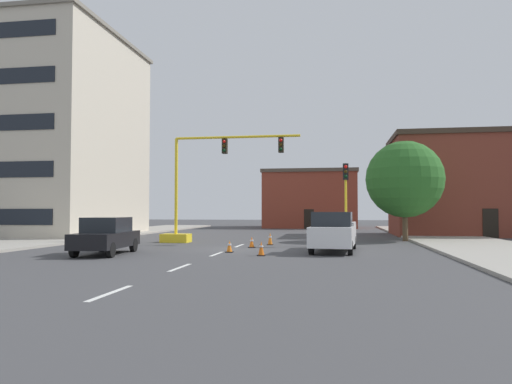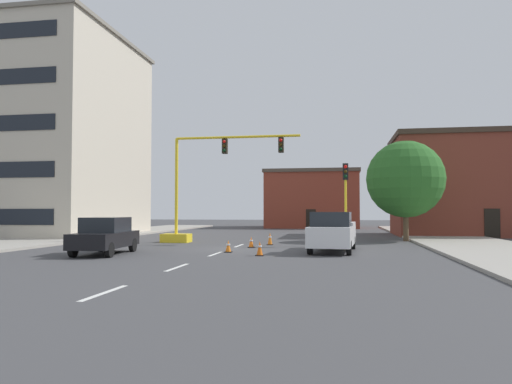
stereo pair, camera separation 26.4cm
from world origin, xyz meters
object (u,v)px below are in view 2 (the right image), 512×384
object	(u,v)px
traffic_signal_gantry	(193,208)
pickup_truck_white	(333,232)
tree_right_mid	(405,179)
traffic_cone_roadside_a	(228,246)
traffic_cone_roadside_d	(260,249)
traffic_light_pole_right	(346,185)
traffic_cone_roadside_b	(270,239)
sedan_black_near_left	(105,235)
traffic_cone_roadside_c	(251,242)

from	to	relation	value
traffic_signal_gantry	pickup_truck_white	distance (m)	10.61
tree_right_mid	traffic_cone_roadside_a	bearing A→B (deg)	-133.07
traffic_signal_gantry	traffic_cone_roadside_d	bearing A→B (deg)	-55.38
traffic_light_pole_right	traffic_cone_roadside_d	distance (m)	8.48
traffic_cone_roadside_b	tree_right_mid	bearing A→B (deg)	30.63
sedan_black_near_left	traffic_cone_roadside_d	xyz separation A→B (m)	(7.32, 0.46, -0.56)
traffic_light_pole_right	traffic_cone_roadside_a	distance (m)	8.47
traffic_signal_gantry	tree_right_mid	world-z (taller)	traffic_signal_gantry
traffic_signal_gantry	traffic_cone_roadside_d	size ratio (longest dim) A/B	13.32
traffic_light_pole_right	traffic_cone_roadside_c	size ratio (longest dim) A/B	7.79
traffic_light_pole_right	traffic_cone_roadside_a	xyz separation A→B (m)	(-5.76, -5.29, -3.23)
traffic_light_pole_right	tree_right_mid	size ratio (longest dim) A/B	0.71
tree_right_mid	sedan_black_near_left	size ratio (longest dim) A/B	1.46
traffic_cone_roadside_c	pickup_truck_white	bearing A→B (deg)	-23.04
sedan_black_near_left	pickup_truck_white	bearing A→B (deg)	16.87
pickup_truck_white	traffic_cone_roadside_a	distance (m)	5.26
pickup_truck_white	traffic_cone_roadside_d	bearing A→B (deg)	-139.83
pickup_truck_white	traffic_light_pole_right	bearing A→B (deg)	80.22
traffic_cone_roadside_d	pickup_truck_white	bearing A→B (deg)	40.17
pickup_truck_white	traffic_cone_roadside_c	world-z (taller)	pickup_truck_white
tree_right_mid	traffic_cone_roadside_b	distance (m)	10.59
traffic_light_pole_right	traffic_cone_roadside_b	size ratio (longest dim) A/B	6.39
pickup_truck_white	sedan_black_near_left	xyz separation A→B (m)	(-10.57, -3.21, -0.09)
sedan_black_near_left	traffic_cone_roadside_a	world-z (taller)	sedan_black_near_left
traffic_signal_gantry	sedan_black_near_left	bearing A→B (deg)	-100.44
traffic_light_pole_right	traffic_cone_roadside_b	distance (m)	5.48
sedan_black_near_left	traffic_cone_roadside_a	xyz separation A→B (m)	(5.51, 1.96, -0.59)
traffic_cone_roadside_a	traffic_cone_roadside_b	world-z (taller)	traffic_cone_roadside_b
traffic_cone_roadside_b	traffic_cone_roadside_c	xyz separation A→B (m)	(-0.72, -2.28, -0.07)
tree_right_mid	pickup_truck_white	world-z (taller)	tree_right_mid
tree_right_mid	sedan_black_near_left	xyz separation A→B (m)	(-15.30, -12.44, -3.28)
traffic_cone_roadside_a	traffic_cone_roadside_d	distance (m)	2.35
traffic_light_pole_right	traffic_cone_roadside_d	size ratio (longest dim) A/B	7.13
traffic_cone_roadside_b	traffic_signal_gantry	bearing A→B (deg)	165.61
traffic_signal_gantry	traffic_cone_roadside_b	world-z (taller)	traffic_signal_gantry
tree_right_mid	pickup_truck_white	xyz separation A→B (m)	(-4.73, -9.23, -3.19)
traffic_signal_gantry	traffic_cone_roadside_d	xyz separation A→B (m)	(5.71, -8.27, -1.91)
traffic_cone_roadside_a	traffic_cone_roadside_c	distance (m)	3.22
pickup_truck_white	traffic_cone_roadside_b	distance (m)	5.68
traffic_cone_roadside_c	traffic_cone_roadside_a	bearing A→B (deg)	-100.20
traffic_signal_gantry	traffic_cone_roadside_d	world-z (taller)	traffic_signal_gantry
traffic_cone_roadside_a	traffic_cone_roadside_c	bearing A→B (deg)	79.80
tree_right_mid	traffic_cone_roadside_b	world-z (taller)	tree_right_mid
traffic_light_pole_right	traffic_cone_roadside_b	bearing A→B (deg)	178.06
traffic_signal_gantry	pickup_truck_white	bearing A→B (deg)	-31.65
traffic_signal_gantry	traffic_light_pole_right	size ratio (longest dim) A/B	1.87
traffic_light_pole_right	pickup_truck_white	distance (m)	4.83
traffic_signal_gantry	traffic_cone_roadside_a	world-z (taller)	traffic_signal_gantry
tree_right_mid	traffic_cone_roadside_d	size ratio (longest dim) A/B	10.06
traffic_cone_roadside_d	traffic_cone_roadside_a	bearing A→B (deg)	140.50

